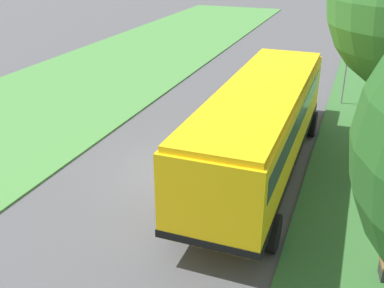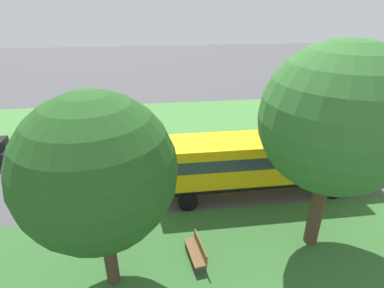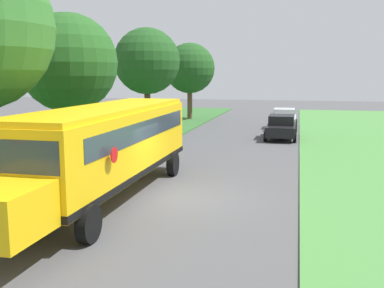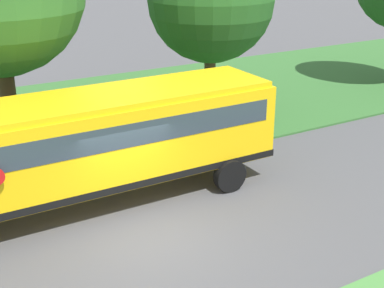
{
  "view_description": "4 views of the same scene",
  "coord_description": "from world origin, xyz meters",
  "views": [
    {
      "loc": [
        -5.13,
        12.76,
        7.26
      ],
      "look_at": [
        -0.41,
        0.3,
        1.18
      ],
      "focal_mm": 42.0,
      "sensor_mm": 36.0,
      "label": 1
    },
    {
      "loc": [
        -15.98,
        4.67,
        9.55
      ],
      "look_at": [
        -0.11,
        2.58,
        1.94
      ],
      "focal_mm": 28.0,
      "sensor_mm": 36.0,
      "label": 2
    },
    {
      "loc": [
        3.84,
        -14.62,
        4.26
      ],
      "look_at": [
        -0.13,
        2.15,
        1.56
      ],
      "focal_mm": 42.0,
      "sensor_mm": 36.0,
      "label": 3
    },
    {
      "loc": [
        10.7,
        -4.93,
        7.21
      ],
      "look_at": [
        -1.81,
        2.31,
        1.5
      ],
      "focal_mm": 50.0,
      "sensor_mm": 36.0,
      "label": 4
    }
  ],
  "objects": [
    {
      "name": "stop_sign",
      "position": [
        -4.6,
        -8.93,
        1.74
      ],
      "size": [
        0.08,
        0.68,
        2.74
      ],
      "color": "gray",
      "rests_on": "ground"
    },
    {
      "name": "ground_plane",
      "position": [
        0.0,
        0.0,
        0.0
      ],
      "size": [
        120.0,
        120.0,
        0.0
      ],
      "primitive_type": "plane",
      "color": "#4C4C4F"
    },
    {
      "name": "school_bus",
      "position": [
        -2.47,
        -0.7,
        1.92
      ],
      "size": [
        2.85,
        12.42,
        3.16
      ],
      "color": "yellow",
      "rests_on": "ground"
    }
  ]
}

